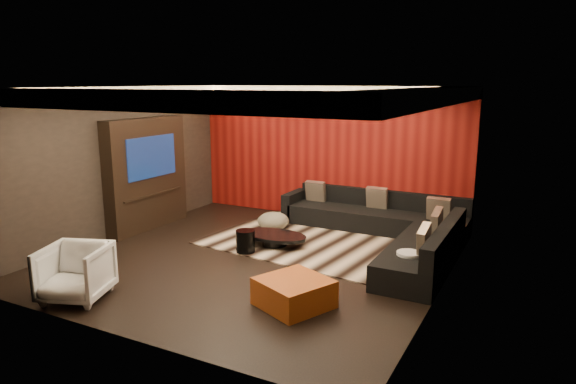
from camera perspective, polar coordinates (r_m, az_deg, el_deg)
The scene contains 26 objects.
floor at distance 8.62m, azimuth -3.64°, elevation -7.46°, with size 6.00×6.00×0.02m, color black.
ceiling at distance 8.12m, azimuth -3.92°, elevation 11.63°, with size 6.00×6.00×0.02m, color silver.
wall_back at distance 10.91m, azimuth 4.47°, elevation 4.32°, with size 6.00×0.02×2.80m, color black.
wall_left at distance 10.13m, azimuth -18.51°, elevation 3.13°, with size 0.02×6.00×2.80m, color black.
wall_right at distance 7.20m, azimuth 17.18°, elevation -0.28°, with size 0.02×6.00×2.80m, color black.
red_feature_wall at distance 10.87m, azimuth 4.39°, elevation 4.30°, with size 5.98×0.05×2.78m, color #6B0C0A.
soffit_back at distance 10.52m, azimuth 3.91°, elevation 11.10°, with size 6.00×0.60×0.22m, color silver.
soffit_front at distance 5.99m, azimuth -17.67°, elevation 9.76°, with size 6.00×0.60×0.22m, color silver.
soffit_left at distance 9.81m, azimuth -17.74°, elevation 10.48°, with size 0.60×4.80×0.22m, color silver.
soffit_right at distance 7.10m, azimuth 15.35°, elevation 10.19°, with size 0.60×4.80×0.22m, color silver.
cove_back at distance 10.22m, azimuth 3.13°, elevation 10.57°, with size 4.80×0.08×0.04m, color #FFD899.
cove_front at distance 6.24m, azimuth -15.39°, elevation 9.14°, with size 4.80×0.08×0.04m, color #FFD899.
cove_left at distance 9.57m, azimuth -16.24°, elevation 10.00°, with size 0.08×4.80×0.04m, color #FFD899.
cove_right at distance 7.19m, azimuth 12.63°, elevation 9.62°, with size 0.08×4.80×0.04m, color #FFD899.
tv_surround at distance 10.49m, azimuth -15.45°, elevation 1.95°, with size 0.30×2.00×2.20m, color black.
tv_screen at distance 10.33m, azimuth -14.91°, elevation 3.79°, with size 0.04×1.30×0.80m, color black.
tv_shelf at distance 10.46m, azimuth -14.68°, elevation -0.28°, with size 0.04×1.60×0.04m, color black.
rug at distance 9.54m, azimuth 4.15°, elevation -5.39°, with size 4.00×3.00×0.02m, color beige.
coffee_table at distance 9.20m, azimuth -1.50°, elevation -5.29°, with size 1.22×1.22×0.21m, color black.
drum_stool at distance 8.84m, azimuth -4.75°, elevation -5.46°, with size 0.33×0.33×0.38m, color black.
striped_pouf at distance 10.13m, azimuth -1.65°, elevation -3.24°, with size 0.62×0.62×0.34m, color beige.
white_side_table at distance 7.82m, azimuth 13.21°, elevation -8.07°, with size 0.36×0.36×0.45m, color silver.
orange_ottoman at distance 6.83m, azimuth 0.67°, elevation -11.12°, with size 0.83×0.83×0.37m, color #9B3314.
armchair at distance 7.52m, azimuth -22.56°, elevation -8.27°, with size 0.80×0.83×0.75m, color silver.
sectional_sofa at distance 9.52m, azimuth 11.28°, elevation -4.05°, with size 3.65×3.50×0.75m.
throw_pillows at distance 9.44m, azimuth 11.64°, elevation -1.96°, with size 3.10×2.77×0.50m.
Camera 1 is at (4.23, -6.94, 2.88)m, focal length 32.00 mm.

